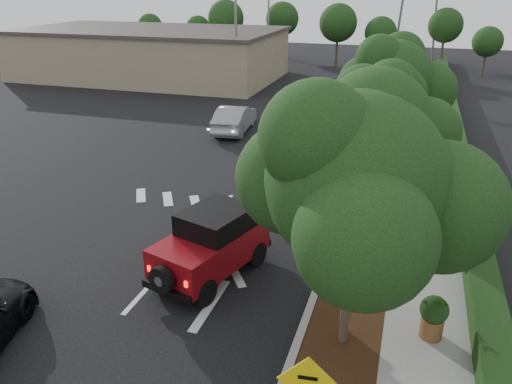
% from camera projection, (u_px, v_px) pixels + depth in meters
% --- Properties ---
extents(ground, '(120.00, 120.00, 0.00)m').
position_uv_depth(ground, '(144.00, 292.00, 13.91)').
color(ground, black).
rests_on(ground, ground).
extents(curb, '(0.20, 70.00, 0.15)m').
position_uv_depth(curb, '(361.00, 166.00, 23.12)').
color(curb, '#9E9B93').
rests_on(curb, ground).
extents(planting_strip, '(1.80, 70.00, 0.12)m').
position_uv_depth(planting_strip, '(383.00, 168.00, 22.85)').
color(planting_strip, black).
rests_on(planting_strip, ground).
extents(sidewalk, '(2.00, 70.00, 0.12)m').
position_uv_depth(sidewalk, '(426.00, 173.00, 22.32)').
color(sidewalk, gray).
rests_on(sidewalk, ground).
extents(hedge, '(0.80, 70.00, 0.80)m').
position_uv_depth(hedge, '(461.00, 169.00, 21.80)').
color(hedge, black).
rests_on(hedge, ground).
extents(commercial_building, '(22.00, 12.00, 4.00)m').
position_uv_depth(commercial_building, '(150.00, 54.00, 43.88)').
color(commercial_building, gray).
rests_on(commercial_building, ground).
extents(transmission_tower, '(7.00, 4.00, 28.00)m').
position_uv_depth(transmission_tower, '(412.00, 60.00, 54.34)').
color(transmission_tower, slate).
rests_on(transmission_tower, ground).
extents(street_tree_near, '(3.80, 3.80, 5.92)m').
position_uv_depth(street_tree_near, '(342.00, 344.00, 11.91)').
color(street_tree_near, black).
rests_on(street_tree_near, ground).
extents(street_tree_mid, '(3.20, 3.20, 5.32)m').
position_uv_depth(street_tree_mid, '(371.00, 220.00, 18.05)').
color(street_tree_mid, black).
rests_on(street_tree_mid, ground).
extents(street_tree_far, '(3.40, 3.40, 5.62)m').
position_uv_depth(street_tree_far, '(385.00, 163.00, 23.75)').
color(street_tree_far, black).
rests_on(street_tree_far, ground).
extents(light_pole_a, '(2.00, 0.22, 9.00)m').
position_uv_depth(light_pole_a, '(237.00, 93.00, 38.52)').
color(light_pole_a, slate).
rests_on(light_pole_a, ground).
extents(light_pole_b, '(2.00, 0.22, 9.00)m').
position_uv_depth(light_pole_b, '(268.00, 68.00, 49.32)').
color(light_pole_b, slate).
rests_on(light_pole_b, ground).
extents(red_jeep, '(2.70, 4.10, 2.01)m').
position_uv_depth(red_jeep, '(215.00, 242.00, 14.43)').
color(red_jeep, black).
rests_on(red_jeep, ground).
extents(silver_suv_ahead, '(4.10, 5.70, 1.44)m').
position_uv_depth(silver_suv_ahead, '(315.00, 139.00, 24.79)').
color(silver_suv_ahead, '#9D9FA4').
rests_on(silver_suv_ahead, ground).
extents(silver_sedan_oncoming, '(2.00, 4.67, 1.50)m').
position_uv_depth(silver_sedan_oncoming, '(235.00, 119.00, 28.39)').
color(silver_sedan_oncoming, '#94969B').
rests_on(silver_sedan_oncoming, ground).
extents(parked_suv, '(5.27, 3.29, 1.67)m').
position_uv_depth(parked_suv, '(195.00, 80.00, 38.71)').
color(parked_suv, '#9C9DA3').
rests_on(parked_suv, ground).
extents(terracotta_planter, '(0.67, 0.67, 1.17)m').
position_uv_depth(terracotta_planter, '(434.00, 313.00, 11.73)').
color(terracotta_planter, brown).
rests_on(terracotta_planter, ground).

